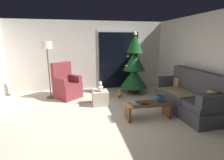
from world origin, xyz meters
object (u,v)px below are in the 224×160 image
(remote_graphite, at_px, (138,102))
(ottoman, at_px, (100,98))
(floor_lamp, at_px, (47,51))
(couch, at_px, (189,97))
(christmas_tree, at_px, (134,67))
(remote_silver, at_px, (135,104))
(book_stack, at_px, (159,98))
(coffee_table, at_px, (148,108))
(teddy_bear_honey_by_tree, at_px, (119,94))
(armchair, at_px, (67,85))
(cell_phone, at_px, (160,95))
(remote_black, at_px, (145,104))
(remote_white, at_px, (133,102))
(teddy_bear_cream, at_px, (100,87))

(remote_graphite, relative_size, ottoman, 0.35)
(floor_lamp, bearing_deg, couch, -27.62)
(remote_graphite, distance_m, christmas_tree, 2.06)
(remote_silver, relative_size, book_stack, 0.55)
(coffee_table, relative_size, teddy_bear_honey_by_tree, 3.86)
(book_stack, xyz_separation_m, armchair, (-2.27, 1.87, -0.05))
(christmas_tree, bearing_deg, teddy_bear_honey_by_tree, -148.78)
(coffee_table, xyz_separation_m, cell_phone, (0.33, 0.08, 0.27))
(remote_black, bearing_deg, remote_silver, 103.86)
(couch, relative_size, armchair, 1.73)
(remote_black, xyz_separation_m, ottoman, (-0.88, 1.19, -0.19))
(floor_lamp, distance_m, teddy_bear_honey_by_tree, 2.60)
(remote_black, bearing_deg, armchair, 64.28)
(remote_white, bearing_deg, book_stack, -40.42)
(coffee_table, distance_m, teddy_bear_honey_by_tree, 1.64)
(coffee_table, height_order, remote_graphite, remote_graphite)
(cell_phone, xyz_separation_m, armchair, (-2.29, 1.87, -0.12))
(teddy_bear_honey_by_tree, bearing_deg, christmas_tree, 31.22)
(christmas_tree, distance_m, armchair, 2.34)
(christmas_tree, bearing_deg, cell_phone, -89.64)
(couch, relative_size, teddy_bear_honey_by_tree, 6.86)
(couch, relative_size, remote_graphite, 12.54)
(remote_black, height_order, armchair, armchair)
(remote_graphite, xyz_separation_m, remote_silver, (-0.12, -0.12, 0.00))
(couch, bearing_deg, remote_black, -170.70)
(cell_phone, bearing_deg, christmas_tree, 76.91)
(book_stack, height_order, cell_phone, cell_phone)
(book_stack, distance_m, teddy_bear_honey_by_tree, 1.68)
(couch, bearing_deg, remote_graphite, -177.61)
(remote_black, distance_m, floor_lamp, 3.36)
(floor_lamp, xyz_separation_m, teddy_bear_cream, (1.50, -0.92, -0.98))
(ottoman, bearing_deg, coffee_table, -48.77)
(remote_silver, xyz_separation_m, floor_lamp, (-2.13, 2.07, 1.11))
(remote_white, height_order, christmas_tree, christmas_tree)
(armchair, bearing_deg, christmas_tree, 0.80)
(cell_phone, xyz_separation_m, christmas_tree, (-0.01, 1.90, 0.41))
(couch, height_order, teddy_bear_cream, couch)
(remote_black, relative_size, teddy_bear_cream, 0.55)
(teddy_bear_cream, relative_size, teddy_bear_honey_by_tree, 1.00)
(remote_graphite, xyz_separation_m, ottoman, (-0.76, 1.04, -0.19))
(christmas_tree, relative_size, teddy_bear_cream, 7.42)
(couch, distance_m, remote_white, 1.50)
(coffee_table, xyz_separation_m, armchair, (-1.95, 1.95, 0.15))
(coffee_table, distance_m, floor_lamp, 3.43)
(remote_graphite, bearing_deg, cell_phone, -50.94)
(coffee_table, relative_size, cell_phone, 7.64)
(couch, bearing_deg, floor_lamp, 152.38)
(remote_graphite, xyz_separation_m, christmas_tree, (0.54, 1.91, 0.54))
(floor_lamp, bearing_deg, remote_graphite, -40.99)
(remote_black, xyz_separation_m, floor_lamp, (-2.37, 2.11, 1.11))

